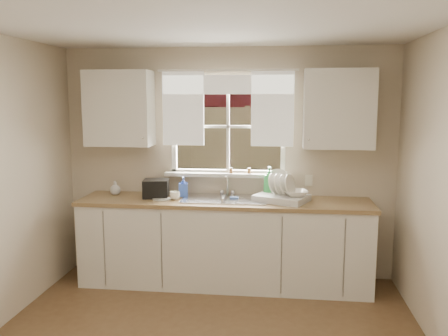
# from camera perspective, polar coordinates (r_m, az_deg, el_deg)

# --- Properties ---
(room_walls) EXTENTS (3.62, 4.02, 2.50)m
(room_walls) POSITION_cam_1_polar(r_m,az_deg,el_deg) (3.18, -3.69, -4.75)
(room_walls) COLOR beige
(room_walls) RESTS_ON ground
(ceiling) EXTENTS (3.60, 4.00, 0.02)m
(ceiling) POSITION_cam_1_polar(r_m,az_deg,el_deg) (3.21, -3.69, 18.07)
(ceiling) COLOR silver
(ceiling) RESTS_ON room_walls
(window) EXTENTS (1.38, 0.16, 1.06)m
(window) POSITION_cam_1_polar(r_m,az_deg,el_deg) (5.17, 0.46, 3.16)
(window) COLOR white
(window) RESTS_ON room_walls
(curtains) EXTENTS (1.50, 0.03, 0.81)m
(curtains) POSITION_cam_1_polar(r_m,az_deg,el_deg) (5.09, 0.41, 8.13)
(curtains) COLOR white
(curtains) RESTS_ON room_walls
(base_cabinets) EXTENTS (3.00, 0.62, 0.87)m
(base_cabinets) POSITION_cam_1_polar(r_m,az_deg,el_deg) (5.06, 0.04, -9.11)
(base_cabinets) COLOR silver
(base_cabinets) RESTS_ON ground
(countertop) EXTENTS (3.04, 0.65, 0.04)m
(countertop) POSITION_cam_1_polar(r_m,az_deg,el_deg) (4.94, 0.04, -4.08)
(countertop) COLOR olive
(countertop) RESTS_ON base_cabinets
(upper_cabinet_left) EXTENTS (0.70, 0.33, 0.80)m
(upper_cabinet_left) POSITION_cam_1_polar(r_m,az_deg,el_deg) (5.23, -12.47, 7.02)
(upper_cabinet_left) COLOR silver
(upper_cabinet_left) RESTS_ON room_walls
(upper_cabinet_right) EXTENTS (0.70, 0.33, 0.80)m
(upper_cabinet_right) POSITION_cam_1_polar(r_m,az_deg,el_deg) (4.97, 13.63, 6.92)
(upper_cabinet_right) COLOR silver
(upper_cabinet_right) RESTS_ON room_walls
(wall_outlet) EXTENTS (0.08, 0.01, 0.12)m
(wall_outlet) POSITION_cam_1_polar(r_m,az_deg,el_deg) (5.18, 10.16, -1.49)
(wall_outlet) COLOR beige
(wall_outlet) RESTS_ON room_walls
(sill_jars) EXTENTS (0.24, 0.04, 0.06)m
(sill_jars) POSITION_cam_1_polar(r_m,az_deg,el_deg) (5.13, 1.94, -0.33)
(sill_jars) COLOR brown
(sill_jars) RESTS_ON window
(backyard) EXTENTS (20.00, 10.00, 6.13)m
(backyard) POSITION_cam_1_polar(r_m,az_deg,el_deg) (11.62, 7.09, 15.81)
(backyard) COLOR #335421
(backyard) RESTS_ON ground
(sink) EXTENTS (0.88, 0.52, 0.40)m
(sink) POSITION_cam_1_polar(r_m,az_deg,el_deg) (4.99, 0.08, -4.58)
(sink) COLOR #B7B7BC
(sink) RESTS_ON countertop
(dish_rack) EXTENTS (0.62, 0.55, 0.31)m
(dish_rack) POSITION_cam_1_polar(r_m,az_deg,el_deg) (4.90, 6.93, -3.22)
(dish_rack) COLOR silver
(dish_rack) RESTS_ON countertop
(bowl) EXTENTS (0.29, 0.29, 0.06)m
(bowl) POSITION_cam_1_polar(r_m,az_deg,el_deg) (4.85, 8.61, -3.02)
(bowl) COLOR white
(bowl) RESTS_ON dish_rack
(soap_bottle_a) EXTENTS (0.15, 0.15, 0.34)m
(soap_bottle_a) POSITION_cam_1_polar(r_m,az_deg,el_deg) (5.03, 5.47, -1.71)
(soap_bottle_a) COLOR #2C8940
(soap_bottle_a) RESTS_ON countertop
(soap_bottle_b) EXTENTS (0.11, 0.11, 0.21)m
(soap_bottle_b) POSITION_cam_1_polar(r_m,az_deg,el_deg) (5.11, -4.92, -2.24)
(soap_bottle_b) COLOR blue
(soap_bottle_b) RESTS_ON countertop
(soap_bottle_c) EXTENTS (0.13, 0.13, 0.15)m
(soap_bottle_c) POSITION_cam_1_polar(r_m,az_deg,el_deg) (5.33, -12.95, -2.34)
(soap_bottle_c) COLOR beige
(soap_bottle_c) RESTS_ON countertop
(saucer) EXTENTS (0.19, 0.19, 0.01)m
(saucer) POSITION_cam_1_polar(r_m,az_deg,el_deg) (5.00, -7.49, -3.70)
(saucer) COLOR silver
(saucer) RESTS_ON countertop
(cup) EXTENTS (0.14, 0.14, 0.09)m
(cup) POSITION_cam_1_polar(r_m,az_deg,el_deg) (4.97, -5.94, -3.32)
(cup) COLOR white
(cup) RESTS_ON countertop
(black_appliance) EXTENTS (0.29, 0.26, 0.19)m
(black_appliance) POSITION_cam_1_polar(r_m,az_deg,el_deg) (5.10, -8.17, -2.45)
(black_appliance) COLOR black
(black_appliance) RESTS_ON countertop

